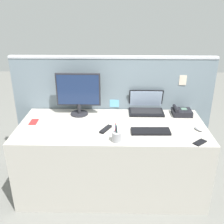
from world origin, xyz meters
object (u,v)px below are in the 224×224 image
object	(u,v)px
computer_mouse_right_hand	(199,129)
pen_cup	(117,137)
laptop	(146,106)
cell_phone_black_slab	(200,142)
keyboard_main	(151,131)
desk_phone	(181,112)
tv_remote	(106,129)
desktop_monitor	(78,92)
cell_phone_red_case	(34,122)

from	to	relation	value
computer_mouse_right_hand	pen_cup	world-z (taller)	pen_cup
laptop	cell_phone_black_slab	size ratio (longest dim) A/B	2.87
keyboard_main	cell_phone_black_slab	size ratio (longest dim) A/B	2.79
desk_phone	tv_remote	distance (m)	0.89
laptop	cell_phone_black_slab	distance (m)	0.80
computer_mouse_right_hand	cell_phone_black_slab	world-z (taller)	computer_mouse_right_hand
desktop_monitor	laptop	xyz separation A→B (m)	(0.73, 0.09, -0.19)
computer_mouse_right_hand	tv_remote	xyz separation A→B (m)	(-0.89, -0.02, -0.01)
desktop_monitor	laptop	distance (m)	0.76
laptop	computer_mouse_right_hand	size ratio (longest dim) A/B	3.76
desktop_monitor	desk_phone	xyz separation A→B (m)	(1.11, 0.00, -0.22)
tv_remote	pen_cup	bearing A→B (deg)	-35.88
cell_phone_red_case	cell_phone_black_slab	bearing A→B (deg)	-14.76
pen_cup	cell_phone_black_slab	world-z (taller)	pen_cup
laptop	pen_cup	bearing A→B (deg)	-115.37
desk_phone	tv_remote	size ratio (longest dim) A/B	1.18
computer_mouse_right_hand	cell_phone_red_case	distance (m)	1.64
laptop	cell_phone_red_case	distance (m)	1.21
computer_mouse_right_hand	tv_remote	distance (m)	0.89
desktop_monitor	desk_phone	size ratio (longest dim) A/B	2.32
desk_phone	cell_phone_red_case	world-z (taller)	desk_phone
desktop_monitor	keyboard_main	bearing A→B (deg)	-29.76
keyboard_main	cell_phone_red_case	xyz separation A→B (m)	(-1.17, 0.20, -0.01)
desktop_monitor	tv_remote	size ratio (longest dim) A/B	2.75
laptop	desk_phone	world-z (taller)	laptop
laptop	keyboard_main	size ratio (longest dim) A/B	1.03
computer_mouse_right_hand	tv_remote	size ratio (longest dim) A/B	0.59
desk_phone	pen_cup	bearing A→B (deg)	-139.46
pen_cup	tv_remote	distance (m)	0.24
desk_phone	keyboard_main	xyz separation A→B (m)	(-0.38, -0.42, -0.02)
keyboard_main	pen_cup	bearing A→B (deg)	-152.10
desktop_monitor	pen_cup	xyz separation A→B (m)	(0.41, -0.59, -0.21)
laptop	keyboard_main	world-z (taller)	laptop
keyboard_main	cell_phone_red_case	world-z (taller)	keyboard_main
keyboard_main	computer_mouse_right_hand	xyz separation A→B (m)	(0.47, 0.06, 0.01)
laptop	desktop_monitor	bearing A→B (deg)	-173.12
desktop_monitor	cell_phone_black_slab	distance (m)	1.31
keyboard_main	cell_phone_black_slab	distance (m)	0.45
desktop_monitor	desk_phone	distance (m)	1.13
pen_cup	tv_remote	xyz separation A→B (m)	(-0.11, 0.21, -0.04)
desktop_monitor	laptop	world-z (taller)	desktop_monitor
pen_cup	tv_remote	bearing A→B (deg)	116.43
cell_phone_black_slab	cell_phone_red_case	world-z (taller)	same
desk_phone	keyboard_main	bearing A→B (deg)	-132.02
desktop_monitor	tv_remote	world-z (taller)	desktop_monitor
cell_phone_red_case	desk_phone	bearing A→B (deg)	7.20
desktop_monitor	laptop	size ratio (longest dim) A/B	1.25
desk_phone	pen_cup	xyz separation A→B (m)	(-0.70, -0.60, 0.01)
desktop_monitor	laptop	bearing A→B (deg)	6.88
cell_phone_red_case	tv_remote	world-z (taller)	tv_remote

